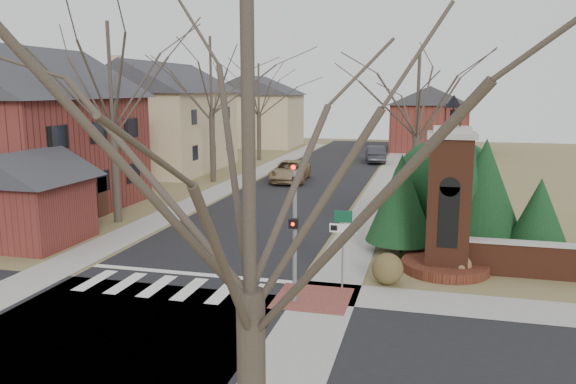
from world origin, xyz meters
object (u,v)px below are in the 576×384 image
(brick_gate_monument, at_px, (448,214))
(pickup_truck, at_px, (290,171))
(distant_car, at_px, (376,154))
(traffic_signal_pole, at_px, (295,223))
(sign_post, at_px, (343,234))

(brick_gate_monument, height_order, pickup_truck, brick_gate_monument)
(distant_car, bearing_deg, pickup_truck, 58.51)
(pickup_truck, height_order, distant_car, distant_car)
(traffic_signal_pole, height_order, sign_post, traffic_signal_pole)
(traffic_signal_pole, distance_m, brick_gate_monument, 6.47)
(traffic_signal_pole, height_order, distant_car, traffic_signal_pole)
(sign_post, distance_m, pickup_truck, 22.76)
(sign_post, relative_size, distant_car, 0.59)
(traffic_signal_pole, bearing_deg, distant_car, 91.45)
(pickup_truck, bearing_deg, distant_car, 63.20)
(sign_post, height_order, brick_gate_monument, brick_gate_monument)
(sign_post, bearing_deg, brick_gate_monument, 41.42)
(traffic_signal_pole, height_order, brick_gate_monument, brick_gate_monument)
(sign_post, relative_size, brick_gate_monument, 0.42)
(traffic_signal_pole, relative_size, brick_gate_monument, 0.69)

